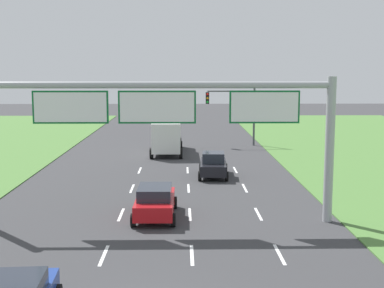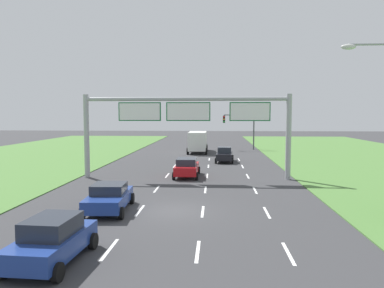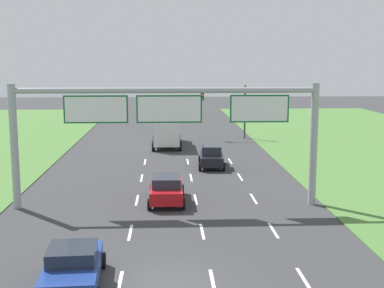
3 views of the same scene
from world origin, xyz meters
TOP-DOWN VIEW (x-y plane):
  - ground_plane at (0.00, 0.00)m, footprint 200.00×200.00m
  - lane_dashes_inner_left at (-1.75, 3.00)m, footprint 0.14×44.40m
  - lane_dashes_inner_right at (1.75, 3.00)m, footprint 0.14×44.40m
  - lane_dashes_slip at (5.25, 3.00)m, footprint 0.14×44.40m
  - car_near_red at (-3.43, -7.42)m, footprint 2.29×4.18m
  - car_lead_silver at (3.50, 21.66)m, footprint 2.20×4.19m
  - car_mid_lane at (-3.44, -0.14)m, footprint 2.44×4.57m
  - car_far_ahead at (0.02, 11.47)m, footprint 2.14×4.44m
  - box_truck at (0.02, 32.23)m, footprint 2.72×7.74m
  - sign_gantry at (0.14, 10.62)m, footprint 17.24×0.44m
  - traffic_light_mast at (6.34, 36.70)m, footprint 4.76×0.49m

SIDE VIEW (x-z plane):
  - ground_plane at x=0.00m, z-range 0.00..0.00m
  - lane_dashes_inner_left at x=-1.75m, z-range 0.00..0.01m
  - lane_dashes_inner_right at x=1.75m, z-range 0.00..0.01m
  - lane_dashes_slip at x=5.25m, z-range 0.00..0.01m
  - car_mid_lane at x=-3.44m, z-range 0.01..1.52m
  - car_lead_silver at x=3.50m, z-range -0.03..1.67m
  - car_far_ahead at x=0.02m, z-range 0.02..1.63m
  - car_near_red at x=-3.43m, z-range 0.00..1.67m
  - box_truck at x=0.02m, z-range 0.15..3.08m
  - traffic_light_mast at x=6.34m, z-range 1.07..6.67m
  - sign_gantry at x=0.14m, z-range 1.48..8.48m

